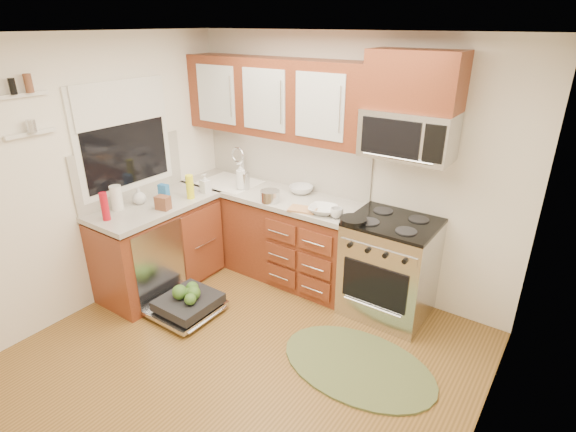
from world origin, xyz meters
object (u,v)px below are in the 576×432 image
Objects in this scene: bowl_b at (301,190)px; skillet at (353,220)px; dishwasher at (186,304)px; range at (389,268)px; sink at (230,193)px; upper_cabinets at (275,98)px; rug at (358,365)px; bowl_a at (323,210)px; microwave at (408,134)px; cup at (337,213)px; stock_pot at (270,196)px; cutting_board at (303,209)px; paper_towel_roll at (117,198)px.

skillet is at bearing -26.95° from bowl_b.
bowl_b is at bearing 71.17° from dishwasher.
range reaches higher than sink.
bowl_b is at bearing 171.19° from range.
upper_cabinets reaches higher than bowl_b.
range is at bearing 41.20° from skillet.
rug is 1.86m from bowl_b.
skillet is 0.97× the size of bowl_b.
rug is (0.13, -0.84, -0.46)m from range.
bowl_a is at bearing -35.53° from bowl_b.
range is (1.41, -0.15, -1.40)m from upper_cabinets.
microwave is 1.02m from bowl_a.
dishwasher is 1.70m from rug.
bowl_b is 0.71m from cup.
cutting_board is (0.39, 0.00, -0.05)m from stock_pot.
cutting_board is (1.10, -0.20, 0.13)m from sink.
skillet is (1.12, -0.39, -0.90)m from upper_cabinets.
sink is (-1.93, -0.13, -0.90)m from microwave.
rug is (0.13, -0.96, -1.69)m from microwave.
sink is at bearing -176.15° from microwave.
sink is at bearing 157.98° from rug.
cutting_board is (0.58, -0.35, -0.94)m from upper_cabinets.
upper_cabinets reaches higher than cutting_board.
sink is 0.87m from bowl_b.
skillet is at bearing 25.46° from paper_towel_roll.
dishwasher is (-0.13, -1.27, -1.77)m from upper_cabinets.
sink is 1.68m from skillet.
cup is at bearing 161.97° from skillet.
dishwasher is (0.39, -1.12, -0.70)m from sink.
range is at bearing -5.89° from upper_cabinets.
range is at bearing -8.81° from bowl_b.
dishwasher is at bearing -144.92° from skillet.
paper_towel_roll reaches higher than bowl_b.
paper_towel_roll is at bearing -147.67° from bowl_a.
upper_cabinets reaches higher than microwave.
sink is 0.89× the size of dishwasher.
stock_pot is (-1.35, 0.63, 0.97)m from rug.
range is 1.25× the size of microwave.
range reaches higher than cutting_board.
paper_towel_roll is at bearing -145.78° from cutting_board.
bowl_b is (0.31, 0.03, -0.91)m from upper_cabinets.
dishwasher is 1.67m from cup.
range is at bearing 27.70° from paper_towel_roll.
bowl_a reaches higher than range.
stock_pot reaches higher than bowl_a.
range is 0.71m from cup.
bowl_b is at bearing 150.42° from cup.
range reaches higher than dishwasher.
upper_cabinets reaches higher than cup.
microwave is 1.32m from bowl_b.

